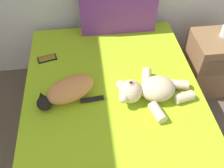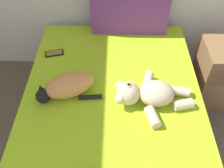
{
  "view_description": "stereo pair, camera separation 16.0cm",
  "coord_description": "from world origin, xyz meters",
  "px_view_note": "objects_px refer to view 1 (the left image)",
  "views": [
    {
      "loc": [
        1.46,
        1.65,
        1.88
      ],
      "look_at": [
        1.61,
        2.84,
        0.59
      ],
      "focal_mm": 40.18,
      "sensor_mm": 36.0,
      "label": 1
    },
    {
      "loc": [
        1.62,
        1.64,
        1.88
      ],
      "look_at": [
        1.61,
        2.84,
        0.59
      ],
      "focal_mm": 40.18,
      "sensor_mm": 36.0,
      "label": 2
    }
  ],
  "objects_px": {
    "nightstand": "(214,63)",
    "teddy_bear": "(150,90)",
    "patterned_cushion": "(118,7)",
    "cell_phone": "(47,58)",
    "cat": "(68,91)",
    "bed": "(116,136)"
  },
  "relations": [
    {
      "from": "cell_phone",
      "to": "nightstand",
      "type": "bearing_deg",
      "value": 2.04
    },
    {
      "from": "patterned_cushion",
      "to": "cell_phone",
      "type": "relative_size",
      "value": 4.05
    },
    {
      "from": "bed",
      "to": "cell_phone",
      "type": "relative_size",
      "value": 12.93
    },
    {
      "from": "patterned_cushion",
      "to": "cell_phone",
      "type": "height_order",
      "value": "patterned_cushion"
    },
    {
      "from": "cat",
      "to": "nightstand",
      "type": "distance_m",
      "value": 1.44
    },
    {
      "from": "patterned_cushion",
      "to": "cat",
      "type": "bearing_deg",
      "value": -120.09
    },
    {
      "from": "bed",
      "to": "nightstand",
      "type": "height_order",
      "value": "nightstand"
    },
    {
      "from": "bed",
      "to": "cat",
      "type": "height_order",
      "value": "cat"
    },
    {
      "from": "patterned_cushion",
      "to": "nightstand",
      "type": "distance_m",
      "value": 1.04
    },
    {
      "from": "cat",
      "to": "cell_phone",
      "type": "height_order",
      "value": "cat"
    },
    {
      "from": "nightstand",
      "to": "teddy_bear",
      "type": "bearing_deg",
      "value": -144.94
    },
    {
      "from": "cat",
      "to": "cell_phone",
      "type": "bearing_deg",
      "value": 112.22
    },
    {
      "from": "cat",
      "to": "cell_phone",
      "type": "relative_size",
      "value": 2.75
    },
    {
      "from": "patterned_cushion",
      "to": "teddy_bear",
      "type": "relative_size",
      "value": 1.25
    },
    {
      "from": "patterned_cushion",
      "to": "cell_phone",
      "type": "bearing_deg",
      "value": -151.1
    },
    {
      "from": "bed",
      "to": "patterned_cushion",
      "type": "relative_size",
      "value": 3.19
    },
    {
      "from": "cat",
      "to": "nightstand",
      "type": "relative_size",
      "value": 0.77
    },
    {
      "from": "teddy_bear",
      "to": "nightstand",
      "type": "distance_m",
      "value": 1.0
    },
    {
      "from": "bed",
      "to": "patterned_cushion",
      "type": "bearing_deg",
      "value": 81.85
    },
    {
      "from": "teddy_bear",
      "to": "nightstand",
      "type": "relative_size",
      "value": 0.9
    },
    {
      "from": "cat",
      "to": "teddy_bear",
      "type": "distance_m",
      "value": 0.55
    },
    {
      "from": "cat",
      "to": "nightstand",
      "type": "bearing_deg",
      "value": 19.93
    }
  ]
}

